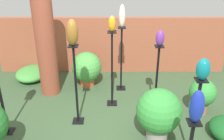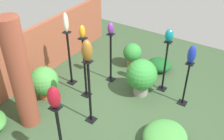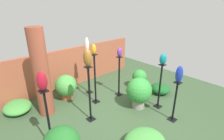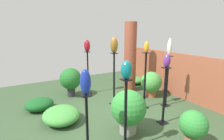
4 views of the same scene
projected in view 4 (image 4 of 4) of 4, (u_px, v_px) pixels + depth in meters
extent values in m
plane|color=#385133|center=(116.00, 115.00, 4.38)|extent=(8.00, 8.00, 0.00)
cube|color=#9E5138|center=(183.00, 76.00, 5.41)|extent=(5.60, 0.12, 1.38)
cylinder|color=brown|center=(130.00, 58.00, 5.91)|extent=(0.40, 0.40, 2.36)
cube|color=black|center=(162.00, 122.00, 4.03)|extent=(0.20, 0.20, 0.01)
cube|color=black|center=(164.00, 96.00, 3.89)|extent=(0.04, 0.04, 1.31)
cube|color=black|center=(166.00, 68.00, 3.74)|extent=(0.16, 0.16, 0.02)
cube|color=black|center=(114.00, 104.00, 5.05)|extent=(0.20, 0.20, 0.01)
cube|color=black|center=(114.00, 79.00, 4.88)|extent=(0.04, 0.04, 1.48)
cube|color=black|center=(114.00, 53.00, 4.72)|extent=(0.16, 0.16, 0.02)
cube|color=black|center=(165.00, 105.00, 4.95)|extent=(0.20, 0.20, 0.01)
cube|color=black|center=(167.00, 81.00, 4.79)|extent=(0.04, 0.04, 1.42)
cube|color=black|center=(169.00, 56.00, 4.63)|extent=(0.16, 0.16, 0.02)
cube|color=black|center=(87.00, 126.00, 2.89)|extent=(0.04, 0.04, 1.09)
cube|color=black|center=(86.00, 95.00, 2.77)|extent=(0.16, 0.16, 0.02)
cube|color=black|center=(144.00, 107.00, 4.81)|extent=(0.20, 0.20, 0.01)
cube|color=black|center=(145.00, 81.00, 4.64)|extent=(0.04, 0.04, 1.53)
cube|color=black|center=(146.00, 53.00, 4.47)|extent=(0.16, 0.16, 0.02)
cube|color=black|center=(89.00, 93.00, 5.91)|extent=(0.20, 0.20, 0.01)
cube|color=black|center=(88.00, 73.00, 5.75)|extent=(0.04, 0.04, 1.41)
cube|color=black|center=(87.00, 52.00, 5.59)|extent=(0.16, 0.16, 0.02)
cube|color=black|center=(126.00, 116.00, 2.96)|extent=(0.04, 0.04, 1.32)
cube|color=black|center=(126.00, 80.00, 2.82)|extent=(0.16, 0.16, 0.02)
ellipsoid|color=#6B2D8C|center=(167.00, 61.00, 3.71)|extent=(0.15, 0.15, 0.29)
ellipsoid|color=brown|center=(114.00, 45.00, 4.67)|extent=(0.19, 0.21, 0.43)
ellipsoid|color=beige|center=(170.00, 47.00, 4.58)|extent=(0.13, 0.12, 0.46)
ellipsoid|color=#192D9E|center=(86.00, 82.00, 2.72)|extent=(0.17, 0.17, 0.42)
ellipsoid|color=orange|center=(147.00, 47.00, 4.44)|extent=(0.13, 0.12, 0.29)
ellipsoid|color=maroon|center=(87.00, 46.00, 5.55)|extent=(0.19, 0.20, 0.38)
ellipsoid|color=#0F727A|center=(126.00, 70.00, 2.78)|extent=(0.18, 0.18, 0.30)
cylinder|color=#2D2D33|center=(71.00, 92.00, 5.62)|extent=(0.25, 0.25, 0.30)
sphere|color=#236B28|center=(71.00, 79.00, 5.53)|extent=(0.68, 0.68, 0.68)
cylinder|color=#936B4C|center=(192.00, 140.00, 3.21)|extent=(0.28, 0.28, 0.22)
sphere|color=#338C38|center=(193.00, 124.00, 3.14)|extent=(0.50, 0.50, 0.50)
cylinder|color=#B25B38|center=(151.00, 93.00, 5.65)|extent=(0.32, 0.32, 0.19)
sphere|color=#479942|center=(151.00, 82.00, 5.56)|extent=(0.67, 0.67, 0.67)
cylinder|color=gray|center=(128.00, 127.00, 3.64)|extent=(0.35, 0.35, 0.24)
sphere|color=#338C38|center=(128.00, 108.00, 3.55)|extent=(0.73, 0.73, 0.73)
ellipsoid|color=#195923|center=(39.00, 104.00, 4.65)|extent=(0.64, 0.73, 0.32)
ellipsoid|color=#479942|center=(61.00, 115.00, 4.04)|extent=(0.92, 0.84, 0.35)
ellipsoid|color=#479942|center=(133.00, 80.00, 6.94)|extent=(0.73, 0.83, 0.28)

